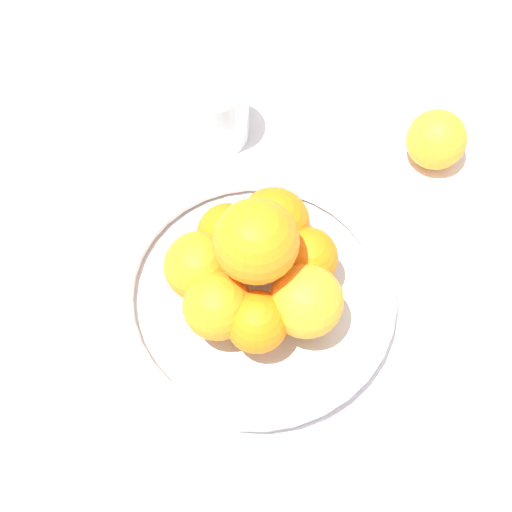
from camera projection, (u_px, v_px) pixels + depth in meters
name	position (u px, v px, depth m)	size (l,w,h in m)	color
ground_plane	(256.00, 302.00, 0.79)	(4.00, 4.00, 0.00)	silver
fruit_bowl	(256.00, 295.00, 0.77)	(0.30, 0.30, 0.04)	silver
orange_pile	(256.00, 262.00, 0.71)	(0.19, 0.18, 0.14)	orange
stray_orange	(436.00, 140.00, 0.85)	(0.07, 0.07, 0.07)	orange
drinking_glass	(216.00, 111.00, 0.86)	(0.08, 0.08, 0.09)	silver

